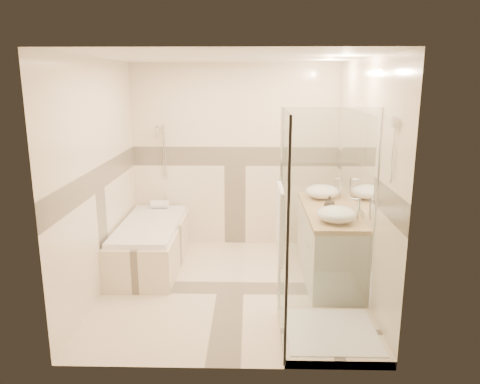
{
  "coord_description": "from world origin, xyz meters",
  "views": [
    {
      "loc": [
        0.22,
        -4.84,
        2.28
      ],
      "look_at": [
        0.1,
        0.25,
        1.05
      ],
      "focal_mm": 35.0,
      "sensor_mm": 36.0,
      "label": 1
    }
  ],
  "objects_px": {
    "bathtub": "(151,242)",
    "amenity_bottle_b": "(329,203)",
    "vessel_sink_near": "(322,191)",
    "vessel_sink_far": "(337,214)",
    "vanity": "(328,244)",
    "amenity_bottle_a": "(330,204)",
    "shower_enclosure": "(319,284)"
  },
  "relations": [
    {
      "from": "bathtub",
      "to": "vessel_sink_far",
      "type": "relative_size",
      "value": 4.16
    },
    {
      "from": "vessel_sink_near",
      "to": "shower_enclosure",
      "type": "bearing_deg",
      "value": -98.85
    },
    {
      "from": "amenity_bottle_a",
      "to": "amenity_bottle_b",
      "type": "height_order",
      "value": "amenity_bottle_b"
    },
    {
      "from": "shower_enclosure",
      "to": "vessel_sink_far",
      "type": "distance_m",
      "value": 0.92
    },
    {
      "from": "bathtub",
      "to": "vessel_sink_far",
      "type": "bearing_deg",
      "value": -21.95
    },
    {
      "from": "bathtub",
      "to": "vanity",
      "type": "distance_m",
      "value": 2.18
    },
    {
      "from": "vanity",
      "to": "amenity_bottle_a",
      "type": "height_order",
      "value": "amenity_bottle_a"
    },
    {
      "from": "vessel_sink_far",
      "to": "amenity_bottle_b",
      "type": "xyz_separation_m",
      "value": [
        0.0,
        0.45,
        -0.0
      ]
    },
    {
      "from": "vanity",
      "to": "shower_enclosure",
      "type": "xyz_separation_m",
      "value": [
        -0.29,
        -1.27,
        0.08
      ]
    },
    {
      "from": "shower_enclosure",
      "to": "amenity_bottle_b",
      "type": "distance_m",
      "value": 1.31
    },
    {
      "from": "shower_enclosure",
      "to": "amenity_bottle_a",
      "type": "height_order",
      "value": "shower_enclosure"
    },
    {
      "from": "amenity_bottle_b",
      "to": "amenity_bottle_a",
      "type": "bearing_deg",
      "value": -90.0
    },
    {
      "from": "bathtub",
      "to": "amenity_bottle_b",
      "type": "bearing_deg",
      "value": -10.9
    },
    {
      "from": "shower_enclosure",
      "to": "amenity_bottle_b",
      "type": "bearing_deg",
      "value": 77.3
    },
    {
      "from": "shower_enclosure",
      "to": "vessel_sink_near",
      "type": "xyz_separation_m",
      "value": [
        0.27,
        1.75,
        0.43
      ]
    },
    {
      "from": "bathtub",
      "to": "amenity_bottle_a",
      "type": "distance_m",
      "value": 2.26
    },
    {
      "from": "bathtub",
      "to": "amenity_bottle_b",
      "type": "distance_m",
      "value": 2.26
    },
    {
      "from": "amenity_bottle_b",
      "to": "bathtub",
      "type": "bearing_deg",
      "value": 169.1
    },
    {
      "from": "vessel_sink_near",
      "to": "vessel_sink_far",
      "type": "height_order",
      "value": "vessel_sink_near"
    },
    {
      "from": "bathtub",
      "to": "vanity",
      "type": "height_order",
      "value": "vanity"
    },
    {
      "from": "vanity",
      "to": "amenity_bottle_a",
      "type": "relative_size",
      "value": 11.02
    },
    {
      "from": "amenity_bottle_a",
      "to": "bathtub",
      "type": "bearing_deg",
      "value": 168.9
    },
    {
      "from": "shower_enclosure",
      "to": "vessel_sink_near",
      "type": "height_order",
      "value": "shower_enclosure"
    },
    {
      "from": "bathtub",
      "to": "vanity",
      "type": "xyz_separation_m",
      "value": [
        2.15,
        -0.35,
        0.12
      ]
    },
    {
      "from": "vanity",
      "to": "amenity_bottle_a",
      "type": "bearing_deg",
      "value": -106.41
    },
    {
      "from": "vessel_sink_far",
      "to": "amenity_bottle_a",
      "type": "xyz_separation_m",
      "value": [
        0.0,
        0.44,
        -0.01
      ]
    },
    {
      "from": "shower_enclosure",
      "to": "bathtub",
      "type": "bearing_deg",
      "value": 138.9
    },
    {
      "from": "amenity_bottle_a",
      "to": "vessel_sink_far",
      "type": "bearing_deg",
      "value": -90.0
    },
    {
      "from": "vessel_sink_far",
      "to": "vanity",
      "type": "bearing_deg",
      "value": 87.75
    },
    {
      "from": "vanity",
      "to": "shower_enclosure",
      "type": "bearing_deg",
      "value": -102.97
    },
    {
      "from": "vanity",
      "to": "vessel_sink_far",
      "type": "bearing_deg",
      "value": -92.25
    },
    {
      "from": "shower_enclosure",
      "to": "amenity_bottle_b",
      "type": "relative_size",
      "value": 12.63
    }
  ]
}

